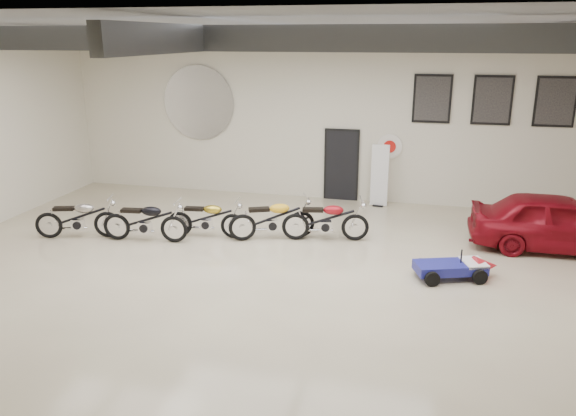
% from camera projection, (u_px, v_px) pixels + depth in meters
% --- Properties ---
extents(floor, '(16.00, 12.00, 0.01)m').
position_uv_depth(floor, '(274.00, 275.00, 11.73)').
color(floor, beige).
rests_on(floor, ground).
extents(ceiling, '(16.00, 12.00, 0.01)m').
position_uv_depth(ceiling, '(273.00, 23.00, 10.27)').
color(ceiling, slate).
rests_on(ceiling, back_wall).
extents(back_wall, '(16.00, 0.02, 5.00)m').
position_uv_depth(back_wall, '(326.00, 117.00, 16.57)').
color(back_wall, beige).
rests_on(back_wall, floor).
extents(ceiling_beams, '(15.80, 11.80, 0.32)m').
position_uv_depth(ceiling_beams, '(273.00, 38.00, 10.34)').
color(ceiling_beams, '#4F5155').
rests_on(ceiling_beams, ceiling).
extents(door, '(0.92, 0.08, 2.10)m').
position_uv_depth(door, '(341.00, 166.00, 16.84)').
color(door, black).
rests_on(door, back_wall).
extents(logo_plaque, '(2.30, 0.06, 1.16)m').
position_uv_depth(logo_plaque, '(199.00, 103.00, 17.34)').
color(logo_plaque, silver).
rests_on(logo_plaque, back_wall).
extents(poster_left, '(1.05, 0.08, 1.35)m').
position_uv_depth(poster_left, '(432.00, 99.00, 15.69)').
color(poster_left, black).
rests_on(poster_left, back_wall).
extents(poster_mid, '(1.05, 0.08, 1.35)m').
position_uv_depth(poster_mid, '(492.00, 100.00, 15.32)').
color(poster_mid, black).
rests_on(poster_mid, back_wall).
extents(poster_right, '(1.05, 0.08, 1.35)m').
position_uv_depth(poster_right, '(555.00, 102.00, 14.96)').
color(poster_right, black).
rests_on(poster_right, back_wall).
extents(oil_sign, '(0.72, 0.10, 0.72)m').
position_uv_depth(oil_sign, '(390.00, 146.00, 16.33)').
color(oil_sign, white).
rests_on(oil_sign, back_wall).
extents(banner_stand, '(0.52, 0.26, 1.85)m').
position_uv_depth(banner_stand, '(380.00, 175.00, 16.19)').
color(banner_stand, white).
rests_on(banner_stand, floor).
extents(motorcycle_silver, '(2.12, 1.18, 1.05)m').
position_uv_depth(motorcycle_silver, '(77.00, 217.00, 13.74)').
color(motorcycle_silver, silver).
rests_on(motorcycle_silver, floor).
extents(motorcycle_black, '(2.11, 0.87, 1.07)m').
position_uv_depth(motorcycle_black, '(145.00, 220.00, 13.50)').
color(motorcycle_black, silver).
rests_on(motorcycle_black, floor).
extents(motorcycle_gold, '(1.99, 0.80, 1.01)m').
position_uv_depth(motorcycle_gold, '(206.00, 218.00, 13.79)').
color(motorcycle_gold, silver).
rests_on(motorcycle_gold, floor).
extents(motorcycle_yellow, '(2.16, 1.42, 1.08)m').
position_uv_depth(motorcycle_yellow, '(272.00, 218.00, 13.65)').
color(motorcycle_yellow, silver).
rests_on(motorcycle_yellow, floor).
extents(motorcycle_red, '(2.15, 1.04, 1.07)m').
position_uv_depth(motorcycle_red, '(325.00, 219.00, 13.57)').
color(motorcycle_red, silver).
rests_on(motorcycle_red, floor).
extents(go_kart, '(1.91, 1.32, 0.63)m').
position_uv_depth(go_kart, '(457.00, 264.00, 11.48)').
color(go_kart, navy).
rests_on(go_kart, floor).
extents(vintage_car, '(1.61, 3.94, 1.34)m').
position_uv_depth(vintage_car, '(559.00, 222.00, 12.92)').
color(vintage_car, maroon).
rests_on(vintage_car, floor).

